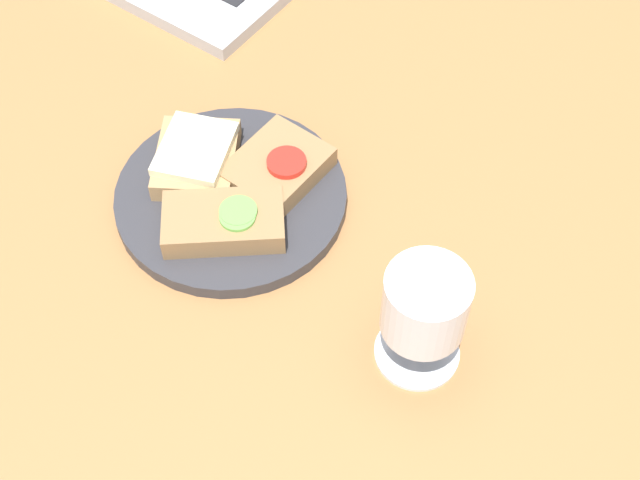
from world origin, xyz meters
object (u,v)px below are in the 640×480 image
at_px(sandwich_with_tomato, 279,168).
at_px(wine_glass, 425,308).
at_px(sandwich_with_cucumber, 222,220).
at_px(plate, 234,194).
at_px(sandwich_with_cheese, 196,157).

distance_m(sandwich_with_tomato, wine_glass, 0.23).
xyz_separation_m(sandwich_with_tomato, wine_glass, (0.21, -0.08, 0.05)).
bearing_deg(sandwich_with_tomato, sandwich_with_cucumber, -93.46).
height_order(plate, sandwich_with_tomato, sandwich_with_tomato).
xyz_separation_m(plate, sandwich_with_tomato, (0.03, 0.04, 0.02)).
bearing_deg(plate, wine_glass, -10.07).
distance_m(sandwich_with_cucumber, sandwich_with_cheese, 0.08).
distance_m(plate, sandwich_with_tomato, 0.05).
bearing_deg(sandwich_with_cucumber, plate, 117.37).
distance_m(sandwich_with_cucumber, wine_glass, 0.22).
bearing_deg(sandwich_with_tomato, sandwich_with_cheese, -153.75).
relative_size(sandwich_with_cheese, wine_glass, 1.07).
relative_size(sandwich_with_cucumber, sandwich_with_tomato, 1.30).
bearing_deg(wine_glass, sandwich_with_cheese, 170.99).
xyz_separation_m(sandwich_with_cucumber, wine_glass, (0.22, 0.00, 0.05)).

